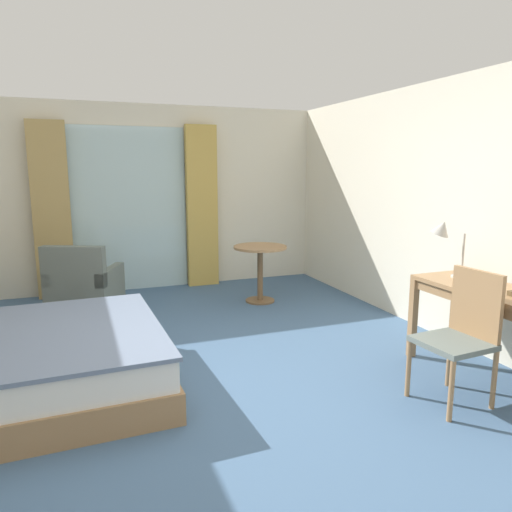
{
  "coord_description": "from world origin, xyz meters",
  "views": [
    {
      "loc": [
        -0.86,
        -3.29,
        1.67
      ],
      "look_at": [
        0.66,
        0.74,
        0.87
      ],
      "focal_mm": 33.58,
      "sensor_mm": 36.0,
      "label": 1
    }
  ],
  "objects_px": {
    "writing_desk": "(500,303)",
    "round_cafe_table": "(260,261)",
    "desk_chair": "(462,330)",
    "bed": "(14,365)",
    "armchair_by_window": "(84,286)",
    "desk_lamp": "(445,235)"
  },
  "relations": [
    {
      "from": "bed",
      "to": "desk_lamp",
      "type": "xyz_separation_m",
      "value": [
        3.45,
        -0.48,
        0.85
      ]
    },
    {
      "from": "bed",
      "to": "armchair_by_window",
      "type": "bearing_deg",
      "value": 75.34
    },
    {
      "from": "desk_chair",
      "to": "armchair_by_window",
      "type": "distance_m",
      "value": 4.05
    },
    {
      "from": "bed",
      "to": "writing_desk",
      "type": "bearing_deg",
      "value": -16.8
    },
    {
      "from": "desk_chair",
      "to": "round_cafe_table",
      "type": "xyz_separation_m",
      "value": [
        -0.4,
        2.95,
        -0.0
      ]
    },
    {
      "from": "desk_lamp",
      "to": "round_cafe_table",
      "type": "height_order",
      "value": "desk_lamp"
    },
    {
      "from": "desk_lamp",
      "to": "armchair_by_window",
      "type": "height_order",
      "value": "desk_lamp"
    },
    {
      "from": "bed",
      "to": "desk_lamp",
      "type": "height_order",
      "value": "desk_lamp"
    },
    {
      "from": "writing_desk",
      "to": "desk_lamp",
      "type": "relative_size",
      "value": 2.82
    },
    {
      "from": "round_cafe_table",
      "to": "desk_chair",
      "type": "bearing_deg",
      "value": -82.24
    },
    {
      "from": "round_cafe_table",
      "to": "armchair_by_window",
      "type": "bearing_deg",
      "value": 173.44
    },
    {
      "from": "armchair_by_window",
      "to": "round_cafe_table",
      "type": "height_order",
      "value": "armchair_by_window"
    },
    {
      "from": "armchair_by_window",
      "to": "round_cafe_table",
      "type": "bearing_deg",
      "value": -6.56
    },
    {
      "from": "desk_chair",
      "to": "bed",
      "type": "bearing_deg",
      "value": 158.66
    },
    {
      "from": "desk_chair",
      "to": "desk_lamp",
      "type": "height_order",
      "value": "desk_lamp"
    },
    {
      "from": "armchair_by_window",
      "to": "round_cafe_table",
      "type": "distance_m",
      "value": 2.11
    },
    {
      "from": "writing_desk",
      "to": "desk_chair",
      "type": "bearing_deg",
      "value": -165.12
    },
    {
      "from": "writing_desk",
      "to": "bed",
      "type": "bearing_deg",
      "value": 163.2
    },
    {
      "from": "writing_desk",
      "to": "round_cafe_table",
      "type": "bearing_deg",
      "value": 107.19
    },
    {
      "from": "bed",
      "to": "desk_lamp",
      "type": "bearing_deg",
      "value": -7.86
    },
    {
      "from": "armchair_by_window",
      "to": "desk_lamp",
      "type": "bearing_deg",
      "value": -40.4
    },
    {
      "from": "bed",
      "to": "desk_lamp",
      "type": "relative_size",
      "value": 4.14
    }
  ]
}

